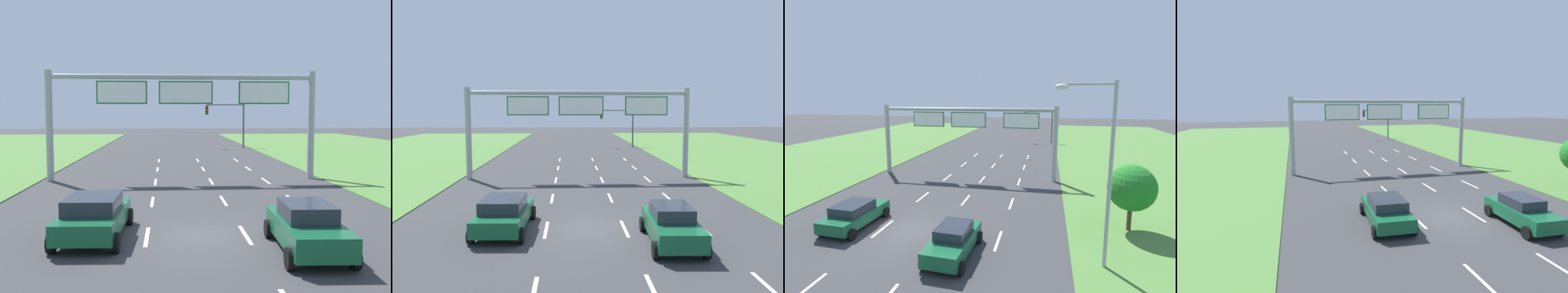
# 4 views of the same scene
# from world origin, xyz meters

# --- Properties ---
(ground_plane) EXTENTS (200.00, 200.00, 0.00)m
(ground_plane) POSITION_xyz_m (0.00, 0.00, 0.00)
(ground_plane) COLOR #38383A
(lane_dashes_inner_left) EXTENTS (0.14, 44.40, 0.01)m
(lane_dashes_inner_left) POSITION_xyz_m (-1.75, 3.00, 0.00)
(lane_dashes_inner_left) COLOR white
(lane_dashes_inner_left) RESTS_ON ground_plane
(lane_dashes_inner_right) EXTENTS (0.14, 44.40, 0.01)m
(lane_dashes_inner_right) POSITION_xyz_m (1.75, 3.00, 0.00)
(lane_dashes_inner_right) COLOR white
(lane_dashes_inner_right) RESTS_ON ground_plane
(lane_dashes_slip) EXTENTS (0.14, 44.40, 0.01)m
(lane_dashes_slip) POSITION_xyz_m (5.25, 3.00, 0.00)
(lane_dashes_slip) COLOR white
(lane_dashes_slip) RESTS_ON ground_plane
(car_near_red) EXTENTS (2.38, 4.57, 1.51)m
(car_near_red) POSITION_xyz_m (-3.56, -0.01, 0.78)
(car_near_red) COLOR #145633
(car_near_red) RESTS_ON ground_plane
(car_lead_silver) EXTENTS (2.18, 4.29, 1.55)m
(car_lead_silver) POSITION_xyz_m (3.33, -1.98, 0.78)
(car_lead_silver) COLOR #145633
(car_lead_silver) RESTS_ON ground_plane
(sign_gantry) EXTENTS (17.24, 0.44, 7.00)m
(sign_gantry) POSITION_xyz_m (0.17, 12.82, 4.97)
(sign_gantry) COLOR #9EA0A5
(sign_gantry) RESTS_ON ground_plane
(traffic_light_mast) EXTENTS (4.76, 0.49, 5.60)m
(traffic_light_mast) POSITION_xyz_m (6.41, 37.57, 3.87)
(traffic_light_mast) COLOR #47494F
(traffic_light_mast) RESTS_ON ground_plane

